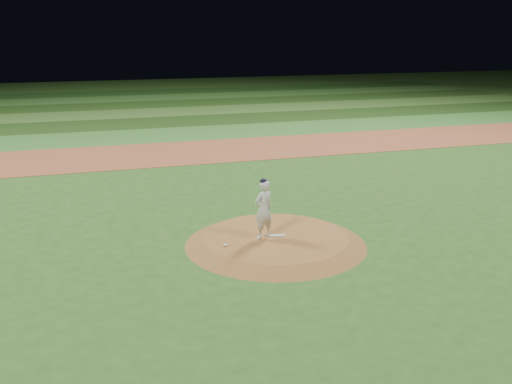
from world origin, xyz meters
name	(u,v)px	position (x,y,z in m)	size (l,w,h in m)	color
ground	(276,244)	(0.00, 0.00, 0.00)	(120.00, 120.00, 0.00)	#2B591D
infield_dirt_band	(189,152)	(0.00, 14.00, 0.01)	(70.00, 6.00, 0.02)	brown
outfield_stripe_0	(172,134)	(0.00, 19.50, 0.01)	(70.00, 5.00, 0.02)	#337229
outfield_stripe_1	(160,122)	(0.00, 24.50, 0.01)	(70.00, 5.00, 0.02)	#204115
outfield_stripe_2	(151,113)	(0.00, 29.50, 0.01)	(70.00, 5.00, 0.02)	#3C6C27
outfield_stripe_3	(144,105)	(0.00, 34.50, 0.01)	(70.00, 5.00, 0.02)	#224616
outfield_stripe_4	(138,98)	(0.00, 39.50, 0.01)	(70.00, 5.00, 0.02)	#346926
outfield_stripe_5	(132,93)	(0.00, 44.50, 0.01)	(70.00, 5.00, 0.02)	#1D4817
pitchers_mound	(276,240)	(0.00, 0.00, 0.12)	(5.50, 5.50, 0.25)	#915E2D
pitching_rubber	(276,236)	(0.02, 0.02, 0.26)	(0.58, 0.14, 0.03)	silver
rosin_bag	(225,245)	(-1.66, -0.34, 0.28)	(0.12, 0.12, 0.07)	silver
pitcher_on_mound	(263,209)	(-0.39, 0.00, 1.16)	(0.77, 0.65, 1.84)	silver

